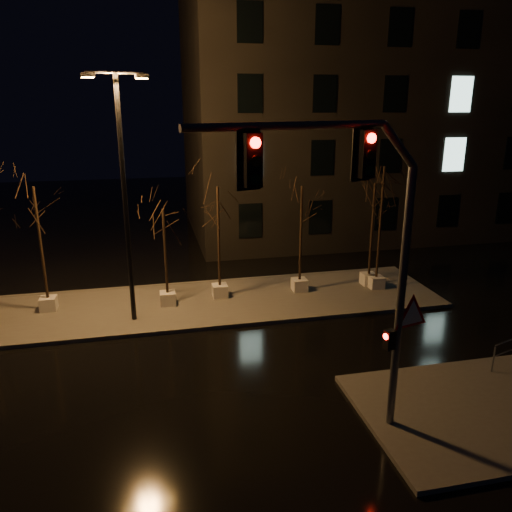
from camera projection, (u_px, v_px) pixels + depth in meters
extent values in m
plane|color=black|center=(205.00, 378.00, 15.83)|extent=(90.00, 90.00, 0.00)
cube|color=#4F4C47|center=(188.00, 304.00, 21.40)|extent=(22.00, 5.00, 0.15)
cube|color=#4F4C47|center=(484.00, 410.00, 14.08)|extent=(7.00, 5.00, 0.15)
cube|color=black|center=(378.00, 116.00, 33.28)|extent=(25.00, 12.00, 15.00)
cube|color=beige|center=(49.00, 303.00, 20.60)|extent=(0.65, 0.65, 0.55)
cylinder|color=black|center=(41.00, 244.00, 19.84)|extent=(0.11, 0.11, 4.59)
cube|color=beige|center=(168.00, 298.00, 21.15)|extent=(0.65, 0.65, 0.55)
cylinder|color=black|center=(165.00, 252.00, 20.54)|extent=(0.11, 0.11, 3.58)
cube|color=beige|center=(220.00, 291.00, 22.01)|extent=(0.65, 0.65, 0.55)
cylinder|color=black|center=(219.00, 237.00, 21.29)|extent=(0.11, 0.11, 4.33)
cube|color=beige|center=(299.00, 285.00, 22.71)|extent=(0.65, 0.65, 0.55)
cylinder|color=black|center=(301.00, 234.00, 22.00)|extent=(0.11, 0.11, 4.25)
cube|color=beige|center=(368.00, 279.00, 23.46)|extent=(0.65, 0.65, 0.55)
cylinder|color=black|center=(372.00, 229.00, 22.75)|extent=(0.11, 0.11, 4.25)
cube|color=beige|center=(376.00, 282.00, 23.05)|extent=(0.65, 0.65, 0.55)
cylinder|color=black|center=(380.00, 223.00, 22.23)|extent=(0.11, 0.11, 5.05)
cylinder|color=#5A5D62|center=(400.00, 304.00, 12.41)|extent=(0.21, 0.21, 6.84)
cylinder|color=#5A5D62|center=(292.00, 126.00, 9.73)|extent=(4.46, 1.27, 0.16)
cube|color=black|center=(366.00, 154.00, 10.71)|extent=(0.39, 0.33, 1.03)
cube|color=black|center=(252.00, 160.00, 9.55)|extent=(0.39, 0.33, 1.03)
cube|color=black|center=(390.00, 340.00, 12.57)|extent=(0.29, 0.26, 0.51)
cone|color=red|center=(411.00, 315.00, 12.60)|extent=(1.16, 0.32, 1.19)
sphere|color=#FF0C07|center=(416.00, 136.00, 11.20)|extent=(0.21, 0.21, 0.21)
cylinder|color=black|center=(125.00, 205.00, 18.44)|extent=(0.18, 0.18, 9.21)
cylinder|color=black|center=(115.00, 72.00, 17.08)|extent=(1.97, 0.64, 0.09)
cube|color=orange|center=(88.00, 76.00, 16.70)|extent=(0.51, 0.37, 0.18)
cube|color=orange|center=(142.00, 77.00, 17.53)|extent=(0.51, 0.37, 0.18)
cylinder|color=#5A5D62|center=(493.00, 359.00, 15.81)|extent=(0.05, 0.05, 0.87)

